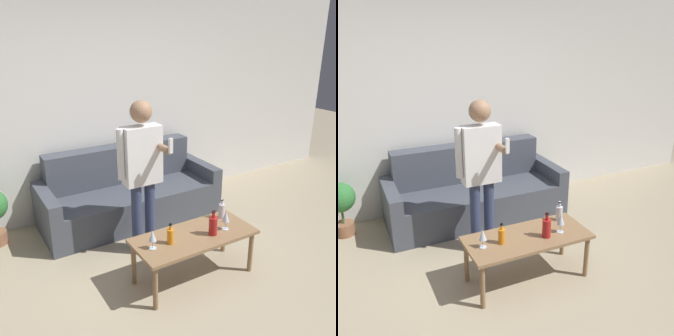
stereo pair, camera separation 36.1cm
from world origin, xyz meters
The scene contains 11 objects.
ground_plane centered at (0.00, 0.00, 0.00)m, with size 16.00×16.00×0.00m, color tan.
wall_back centered at (0.00, 2.28, 1.35)m, with size 8.00×0.06×2.70m.
couch centered at (0.16, 1.84, 0.31)m, with size 2.15×0.83×0.87m.
coffee_table centered at (0.15, 0.41, 0.40)m, with size 1.14×0.51×0.45m.
bottle_orange centered at (0.57, 0.55, 0.53)m, with size 0.06×0.06×0.20m.
bottle_green centered at (0.30, 0.33, 0.54)m, with size 0.08×0.08×0.24m.
bottle_dark centered at (-0.11, 0.40, 0.53)m, with size 0.06×0.06×0.19m.
wine_glass_near centered at (-0.28, 0.41, 0.57)m, with size 0.07×0.07×0.17m.
wine_glass_far centered at (0.46, 0.35, 0.58)m, with size 0.07×0.07×0.19m.
person_standing_front centered at (-0.04, 1.05, 0.95)m, with size 0.45×0.41×1.60m.
potted_plant centered at (-1.36, 2.00, 0.40)m, with size 0.34×0.34×0.63m.
Camera 2 is at (-1.27, -2.19, 2.20)m, focal length 40.00 mm.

